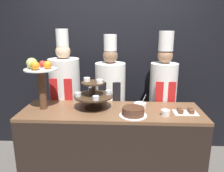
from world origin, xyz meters
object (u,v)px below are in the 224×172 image
object	(u,v)px
chef_center_right	(163,93)
chef_left	(65,92)
fruit_pedestal	(40,75)
cup_white	(165,113)
serving_bowl_far	(140,105)
chef_center_left	(110,95)
tiered_stand	(93,93)
cake_round	(133,112)
cake_square_tray	(185,111)

from	to	relation	value
chef_center_right	chef_left	bearing A→B (deg)	-179.99
fruit_pedestal	cup_white	xyz separation A→B (m)	(1.35, -0.14, -0.36)
fruit_pedestal	cup_white	world-z (taller)	fruit_pedestal
serving_bowl_far	chef_left	size ratio (longest dim) A/B	0.09
chef_left	chef_center_left	xyz separation A→B (m)	(0.61, 0.00, -0.03)
fruit_pedestal	serving_bowl_far	xyz separation A→B (m)	(1.10, 0.09, -0.37)
tiered_stand	cake_round	world-z (taller)	tiered_stand
cake_round	fruit_pedestal	bearing A→B (deg)	171.44
chef_center_left	fruit_pedestal	bearing A→B (deg)	-146.10
chef_left	chef_center_right	bearing A→B (deg)	0.01
cake_round	cup_white	world-z (taller)	cake_round
fruit_pedestal	chef_center_left	distance (m)	0.97
tiered_stand	chef_left	bearing A→B (deg)	134.73
tiered_stand	cup_white	bearing A→B (deg)	-13.70
chef_center_right	cake_round	bearing A→B (deg)	-122.71
chef_center_left	serving_bowl_far	bearing A→B (deg)	-47.95
fruit_pedestal	cake_round	size ratio (longest dim) A/B	2.01
fruit_pedestal	cake_round	distance (m)	1.08
cake_square_tray	serving_bowl_far	world-z (taller)	serving_bowl_far
cup_white	chef_center_left	xyz separation A→B (m)	(-0.61, 0.63, -0.01)
cup_white	chef_center_right	size ratio (longest dim) A/B	0.05
chef_left	cup_white	bearing A→B (deg)	-27.54
fruit_pedestal	cake_square_tray	xyz separation A→B (m)	(1.58, -0.05, -0.38)
serving_bowl_far	chef_left	bearing A→B (deg)	157.43
cup_white	chef_left	xyz separation A→B (m)	(-1.21, 0.63, 0.02)
tiered_stand	fruit_pedestal	bearing A→B (deg)	-174.75
cup_white	cake_square_tray	size ratio (longest dim) A/B	0.36
tiered_stand	cake_square_tray	world-z (taller)	tiered_stand
chef_center_left	chef_center_right	distance (m)	0.69
serving_bowl_far	chef_center_right	xyz separation A→B (m)	(0.33, 0.40, 0.03)
tiered_stand	cake_round	size ratio (longest dim) A/B	1.52
fruit_pedestal	chef_center_right	world-z (taller)	chef_center_right
fruit_pedestal	cup_white	distance (m)	1.40
cake_square_tray	chef_left	bearing A→B (deg)	159.13
cup_white	chef_center_left	size ratio (longest dim) A/B	0.05
chef_left	serving_bowl_far	bearing A→B (deg)	-22.57
tiered_stand	chef_center_left	size ratio (longest dim) A/B	0.26
fruit_pedestal	cake_round	bearing A→B (deg)	-8.56
tiered_stand	chef_center_left	xyz separation A→B (m)	(0.17, 0.44, -0.15)
tiered_stand	cake_round	xyz separation A→B (m)	(0.44, -0.21, -0.13)
cake_square_tray	chef_center_right	distance (m)	0.57
cup_white	chef_left	world-z (taller)	chef_left
fruit_pedestal	chef_center_left	bearing A→B (deg)	33.90
cake_square_tray	chef_center_left	xyz separation A→B (m)	(-0.84, 0.55, 0.00)
fruit_pedestal	cake_square_tray	world-z (taller)	fruit_pedestal
serving_bowl_far	chef_left	xyz separation A→B (m)	(-0.97, 0.40, 0.02)
cake_square_tray	chef_center_right	size ratio (longest dim) A/B	0.14
chef_left	chef_center_left	distance (m)	0.61
tiered_stand	cake_round	distance (m)	0.50
serving_bowl_far	chef_center_left	xyz separation A→B (m)	(-0.36, 0.40, -0.01)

